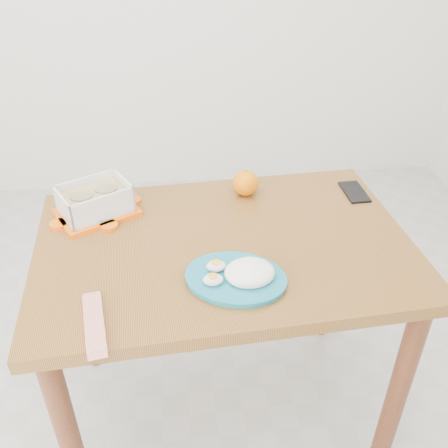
{
  "coord_description": "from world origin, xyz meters",
  "views": [
    {
      "loc": [
        -0.01,
        -1.12,
        1.59
      ],
      "look_at": [
        0.13,
        0.03,
        0.81
      ],
      "focal_mm": 40.0,
      "sensor_mm": 36.0,
      "label": 1
    }
  ],
  "objects": [
    {
      "name": "dining_table",
      "position": [
        0.13,
        0.03,
        0.64
      ],
      "size": [
        1.1,
        0.77,
        0.75
      ],
      "rotation": [
        0.0,
        0.0,
        0.05
      ],
      "color": "brown",
      "rests_on": "ground"
    },
    {
      "name": "candy_bar",
      "position": [
        -0.21,
        -0.26,
        0.76
      ],
      "size": [
        0.07,
        0.18,
        0.02
      ],
      "primitive_type": "cube",
      "rotation": [
        0.0,
        0.0,
        1.73
      ],
      "color": "red",
      "rests_on": "dining_table"
    },
    {
      "name": "ground",
      "position": [
        0.0,
        0.0,
        0.0
      ],
      "size": [
        3.5,
        3.5,
        0.0
      ],
      "primitive_type": "plane",
      "color": "#B7B7B2",
      "rests_on": "ground"
    },
    {
      "name": "orange_fruit",
      "position": [
        0.23,
        0.29,
        0.79
      ],
      "size": [
        0.08,
        0.08,
        0.08
      ],
      "primitive_type": "sphere",
      "color": "orange",
      "rests_on": "dining_table"
    },
    {
      "name": "food_container",
      "position": [
        -0.24,
        0.22,
        0.8
      ],
      "size": [
        0.28,
        0.26,
        0.1
      ],
      "rotation": [
        0.0,
        0.0,
        0.48
      ],
      "color": "#FF6107",
      "rests_on": "dining_table"
    },
    {
      "name": "rice_plate",
      "position": [
        0.15,
        -0.15,
        0.77
      ],
      "size": [
        0.33,
        0.33,
        0.07
      ],
      "rotation": [
        0.0,
        0.0,
        -0.35
      ],
      "color": "#19728A",
      "rests_on": "dining_table"
    },
    {
      "name": "smartphone",
      "position": [
        0.59,
        0.25,
        0.75
      ],
      "size": [
        0.07,
        0.14,
        0.01
      ],
      "primitive_type": "cube",
      "rotation": [
        0.0,
        0.0,
        0.03
      ],
      "color": "black",
      "rests_on": "dining_table"
    }
  ]
}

